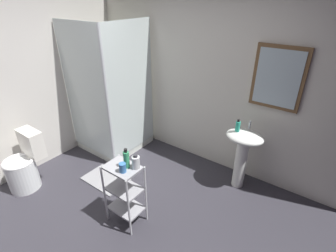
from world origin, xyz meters
TOP-DOWN VIEW (x-y plane):
  - ground_plane at (0.00, 0.00)m, footprint 4.20×4.20m
  - wall_back at (0.01, 1.85)m, footprint 4.20×0.14m
  - wall_left at (-1.85, 0.00)m, footprint 0.10×4.20m
  - shower_stall at (-1.23, 1.19)m, footprint 0.92×0.92m
  - pedestal_sink at (0.76, 1.52)m, footprint 0.46×0.37m
  - sink_faucet at (0.76, 1.64)m, footprint 0.03×0.03m
  - toilet at (-1.48, -0.14)m, footprint 0.37×0.49m
  - storage_cart at (-0.01, 0.22)m, footprint 0.38×0.28m
  - hand_soap_bottle at (0.67, 1.49)m, footprint 0.05×0.05m
  - lotion_bottle_white at (0.11, 0.29)m, footprint 0.08×0.08m
  - body_wash_bottle_green at (0.03, 0.25)m, footprint 0.06×0.06m
  - rinse_cup at (0.05, 0.17)m, footprint 0.07×0.07m
  - bath_mat at (-0.74, 0.53)m, footprint 0.60×0.40m

SIDE VIEW (x-z plane):
  - ground_plane at x=0.00m, z-range -0.02..0.00m
  - bath_mat at x=-0.74m, z-range 0.00..0.02m
  - toilet at x=-1.48m, z-range -0.07..0.69m
  - storage_cart at x=-0.01m, z-range 0.07..0.81m
  - shower_stall at x=-1.23m, z-range -0.54..1.46m
  - pedestal_sink at x=0.76m, z-range 0.17..0.98m
  - rinse_cup at x=0.05m, z-range 0.74..0.84m
  - lotion_bottle_white at x=0.11m, z-range 0.73..0.89m
  - body_wash_bottle_green at x=0.03m, z-range 0.73..0.94m
  - sink_faucet at x=0.76m, z-range 0.81..0.91m
  - hand_soap_bottle at x=0.67m, z-range 0.80..0.96m
  - wall_left at x=-1.85m, z-range 0.00..2.50m
  - wall_back at x=0.01m, z-range 0.00..2.50m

